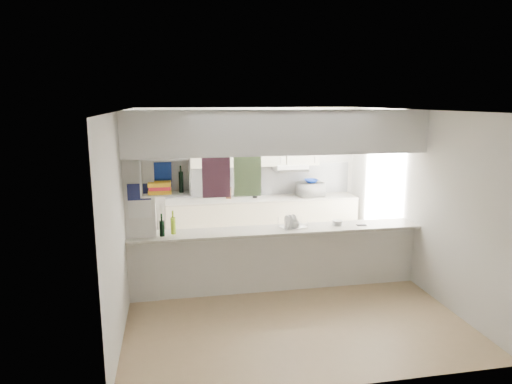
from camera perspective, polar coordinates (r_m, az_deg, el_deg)
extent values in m
plane|color=tan|center=(6.88, 2.66, -12.00)|extent=(4.80, 4.80, 0.00)
plane|color=white|center=(6.32, 2.88, 10.19)|extent=(4.80, 4.80, 0.00)
plane|color=silver|center=(8.79, -0.86, 2.02)|extent=(4.20, 0.00, 4.20)
plane|color=silver|center=(6.34, -16.06, -2.11)|extent=(0.00, 4.80, 4.80)
plane|color=silver|center=(7.25, 19.14, -0.63)|extent=(0.00, 4.80, 4.80)
cube|color=silver|center=(6.72, 2.69, -8.56)|extent=(4.20, 0.15, 0.88)
cube|color=beige|center=(6.58, 2.73, -4.79)|extent=(4.20, 0.50, 0.04)
cube|color=white|center=(6.33, 2.85, 7.47)|extent=(4.20, 0.50, 0.60)
cube|color=silver|center=(6.32, -14.25, -2.05)|extent=(0.40, 0.18, 2.60)
cube|color=#191E4C|center=(6.18, -14.42, 0.00)|extent=(0.30, 0.01, 0.22)
cube|color=white|center=(6.23, -14.31, -2.08)|extent=(0.30, 0.01, 0.24)
cube|color=black|center=(6.48, -5.00, 2.01)|extent=(0.40, 0.02, 0.62)
cube|color=#1C787F|center=(6.54, -1.07, 2.14)|extent=(0.40, 0.02, 0.62)
cube|color=white|center=(6.16, -11.16, -0.23)|extent=(0.65, 0.35, 0.02)
cube|color=white|center=(6.09, -11.33, 4.15)|extent=(0.65, 0.35, 0.02)
cube|color=white|center=(6.28, -11.23, 2.18)|extent=(0.65, 0.02, 0.50)
cube|color=white|center=(6.13, -14.16, 1.84)|extent=(0.02, 0.35, 0.50)
cube|color=white|center=(6.13, -8.32, 2.05)|extent=(0.02, 0.35, 0.50)
cube|color=gold|center=(6.16, -11.91, 0.08)|extent=(0.30, 0.24, 0.05)
cube|color=red|center=(6.15, -11.93, 0.54)|extent=(0.28, 0.22, 0.05)
cube|color=gold|center=(6.14, -11.95, 1.00)|extent=(0.30, 0.24, 0.05)
cube|color=navy|center=(6.25, -11.69, 2.11)|extent=(0.26, 0.02, 0.34)
cylinder|color=black|center=(6.14, -9.35, 1.23)|extent=(0.06, 0.06, 0.28)
cube|color=beige|center=(8.71, 0.80, -3.78)|extent=(3.60, 0.60, 0.90)
cube|color=beige|center=(8.61, 0.80, -0.85)|extent=(3.60, 0.63, 0.03)
cube|color=silver|center=(8.82, 0.44, 1.53)|extent=(3.60, 0.03, 0.60)
cube|color=beige|center=(8.54, -0.67, 5.68)|extent=(2.62, 0.34, 0.72)
cube|color=white|center=(8.69, 4.30, 3.08)|extent=(0.60, 0.46, 0.12)
cube|color=silver|center=(8.47, 4.70, 2.63)|extent=(0.60, 0.02, 0.05)
imported|color=white|center=(8.80, 6.83, 0.33)|extent=(0.52, 0.39, 0.27)
imported|color=navy|center=(8.75, 6.89, 1.38)|extent=(0.26, 0.26, 0.06)
cube|color=silver|center=(6.66, 4.62, -4.36)|extent=(0.42, 0.35, 0.01)
cylinder|color=white|center=(6.59, 3.94, -3.62)|extent=(0.05, 0.18, 0.18)
cylinder|color=white|center=(6.62, 4.36, -3.57)|extent=(0.05, 0.18, 0.18)
cylinder|color=white|center=(6.64, 4.77, -3.52)|extent=(0.05, 0.18, 0.18)
imported|color=white|center=(6.59, 4.97, -4.05)|extent=(0.14, 0.14, 0.09)
cylinder|color=black|center=(6.32, -11.67, -4.49)|extent=(0.07, 0.07, 0.22)
cylinder|color=black|center=(6.28, -11.72, -3.11)|extent=(0.03, 0.03, 0.10)
cylinder|color=olive|center=(6.39, -10.31, -4.18)|extent=(0.07, 0.07, 0.23)
cylinder|color=olive|center=(6.35, -10.37, -2.75)|extent=(0.03, 0.03, 0.10)
cylinder|color=silver|center=(6.85, 10.14, -3.81)|extent=(0.14, 0.14, 0.07)
cube|color=black|center=(6.92, 13.05, -4.03)|extent=(0.14, 0.07, 0.01)
cylinder|color=black|center=(8.61, -0.13, -0.31)|extent=(0.09, 0.09, 0.13)
cube|color=brown|center=(8.56, -3.43, -0.14)|extent=(0.11, 0.09, 0.20)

